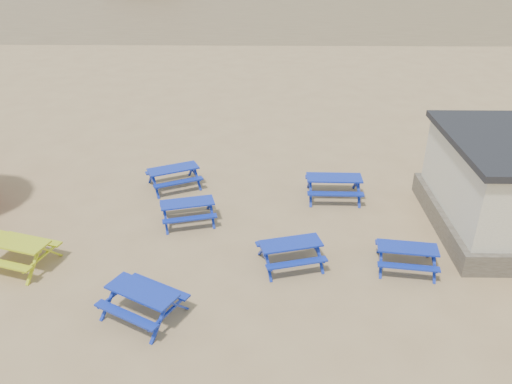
{
  "coord_description": "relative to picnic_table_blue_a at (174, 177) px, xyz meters",
  "views": [
    {
      "loc": [
        1.17,
        -13.14,
        8.73
      ],
      "look_at": [
        0.93,
        1.5,
        1.0
      ],
      "focal_mm": 35.0,
      "sensor_mm": 36.0,
      "label": 1
    }
  ],
  "objects": [
    {
      "name": "wet_sand",
      "position": [
        2.22,
        51.2,
        -0.39
      ],
      "size": [
        400.0,
        400.0,
        0.0
      ],
      "primitive_type": "plane",
      "color": "olive",
      "rests_on": "ground"
    },
    {
      "name": "picnic_table_blue_f",
      "position": [
        7.53,
        -5.04,
        -0.03
      ],
      "size": [
        1.87,
        1.59,
        0.71
      ],
      "rotation": [
        0.0,
        0.0,
        -0.14
      ],
      "color": "#0619A4",
      "rests_on": "ground"
    },
    {
      "name": "picnic_table_blue_e",
      "position": [
        4.2,
        -4.93,
        -0.02
      ],
      "size": [
        2.09,
        1.84,
        0.75
      ],
      "rotation": [
        0.0,
        0.0,
        0.26
      ],
      "color": "#0619A4",
      "rests_on": "ground"
    },
    {
      "name": "picnic_table_blue_c",
      "position": [
        5.95,
        -0.78,
        0.03
      ],
      "size": [
        2.01,
        1.63,
        0.83
      ],
      "rotation": [
        0.0,
        0.0,
        -0.02
      ],
      "color": "#0619A4",
      "rests_on": "ground"
    },
    {
      "name": "picnic_table_blue_b",
      "position": [
        0.88,
        -2.55,
        -0.02
      ],
      "size": [
        2.06,
        1.82,
        0.74
      ],
      "rotation": [
        0.0,
        0.0,
        0.25
      ],
      "color": "#0619A4",
      "rests_on": "ground"
    },
    {
      "name": "picnic_table_blue_d",
      "position": [
        0.39,
        -7.17,
        0.0
      ],
      "size": [
        2.36,
        2.21,
        0.78
      ],
      "rotation": [
        0.0,
        0.0,
        -0.5
      ],
      "color": "#0619A4",
      "rests_on": "ground"
    },
    {
      "name": "picnic_table_blue_a",
      "position": [
        0.0,
        0.0,
        0.0
      ],
      "size": [
        2.32,
        2.14,
        0.78
      ],
      "rotation": [
        0.0,
        0.0,
        0.44
      ],
      "color": "#0619A4",
      "rests_on": "ground"
    },
    {
      "name": "picnic_table_yellow",
      "position": [
        -3.71,
        -5.09,
        0.02
      ],
      "size": [
        2.3,
        2.05,
        0.81
      ],
      "rotation": [
        0.0,
        0.0,
        -0.29
      ],
      "color": "#A8A915",
      "rests_on": "ground"
    },
    {
      "name": "ground",
      "position": [
        2.22,
        -3.8,
        -0.39
      ],
      "size": [
        400.0,
        400.0,
        0.0
      ],
      "primitive_type": "plane",
      "color": "tan",
      "rests_on": "ground"
    }
  ]
}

